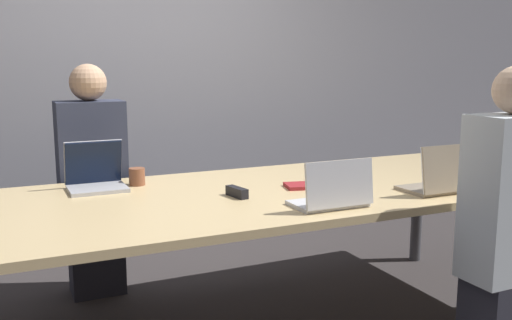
{
  "coord_description": "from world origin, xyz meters",
  "views": [
    {
      "loc": [
        -0.98,
        -2.7,
        1.44
      ],
      "look_at": [
        0.31,
        0.1,
        0.91
      ],
      "focal_mm": 40.0,
      "sensor_mm": 36.0,
      "label": 1
    }
  ],
  "objects_px": {
    "laptop_far_midleft": "(96,175)",
    "person_far_midleft": "(93,184)",
    "bottle_near_right": "(463,166)",
    "person_near_right": "(507,226)",
    "stapler": "(237,192)",
    "laptop_near_midright": "(333,194)",
    "cup_far_midleft": "(137,177)",
    "laptop_near_right": "(441,179)"
  },
  "relations": [
    {
      "from": "person_near_right",
      "to": "laptop_near_midright",
      "type": "xyz_separation_m",
      "value": [
        -0.68,
        0.41,
        0.13
      ]
    },
    {
      "from": "stapler",
      "to": "laptop_near_right",
      "type": "bearing_deg",
      "value": -30.16
    },
    {
      "from": "bottle_near_right",
      "to": "stapler",
      "type": "bearing_deg",
      "value": 170.68
    },
    {
      "from": "laptop_near_right",
      "to": "laptop_near_midright",
      "type": "xyz_separation_m",
      "value": [
        -0.69,
        -0.03,
        -0.01
      ]
    },
    {
      "from": "laptop_near_midright",
      "to": "stapler",
      "type": "distance_m",
      "value": 0.51
    },
    {
      "from": "person_near_right",
      "to": "laptop_far_midleft",
      "type": "xyz_separation_m",
      "value": [
        -1.63,
        1.3,
        0.14
      ]
    },
    {
      "from": "cup_far_midleft",
      "to": "stapler",
      "type": "height_order",
      "value": "cup_far_midleft"
    },
    {
      "from": "laptop_far_midleft",
      "to": "laptop_near_midright",
      "type": "bearing_deg",
      "value": -43.26
    },
    {
      "from": "person_far_midleft",
      "to": "laptop_near_midright",
      "type": "xyz_separation_m",
      "value": [
        0.9,
        -1.31,
        0.13
      ]
    },
    {
      "from": "bottle_near_right",
      "to": "cup_far_midleft",
      "type": "height_order",
      "value": "bottle_near_right"
    },
    {
      "from": "person_near_right",
      "to": "cup_far_midleft",
      "type": "bearing_deg",
      "value": -42.79
    },
    {
      "from": "person_far_midleft",
      "to": "cup_far_midleft",
      "type": "height_order",
      "value": "person_far_midleft"
    },
    {
      "from": "bottle_near_right",
      "to": "laptop_near_right",
      "type": "bearing_deg",
      "value": -153.59
    },
    {
      "from": "laptop_near_midright",
      "to": "stapler",
      "type": "height_order",
      "value": "laptop_near_midright"
    },
    {
      "from": "cup_far_midleft",
      "to": "laptop_near_right",
      "type": "bearing_deg",
      "value": -31.41
    },
    {
      "from": "person_near_right",
      "to": "stapler",
      "type": "distance_m",
      "value": 1.3
    },
    {
      "from": "bottle_near_right",
      "to": "laptop_near_midright",
      "type": "relative_size",
      "value": 0.62
    },
    {
      "from": "bottle_near_right",
      "to": "person_near_right",
      "type": "bearing_deg",
      "value": -117.05
    },
    {
      "from": "laptop_near_right",
      "to": "laptop_near_midright",
      "type": "relative_size",
      "value": 0.97
    },
    {
      "from": "laptop_far_midleft",
      "to": "cup_far_midleft",
      "type": "xyz_separation_m",
      "value": [
        0.23,
        -0.0,
        -0.03
      ]
    },
    {
      "from": "bottle_near_right",
      "to": "cup_far_midleft",
      "type": "xyz_separation_m",
      "value": [
        -1.71,
        0.71,
        -0.05
      ]
    },
    {
      "from": "person_far_midleft",
      "to": "laptop_near_midright",
      "type": "relative_size",
      "value": 4.0
    },
    {
      "from": "bottle_near_right",
      "to": "laptop_near_midright",
      "type": "height_order",
      "value": "laptop_near_midright"
    },
    {
      "from": "laptop_near_midright",
      "to": "stapler",
      "type": "bearing_deg",
      "value": -50.4
    },
    {
      "from": "person_far_midleft",
      "to": "stapler",
      "type": "relative_size",
      "value": 9.21
    },
    {
      "from": "laptop_far_midleft",
      "to": "person_far_midleft",
      "type": "relative_size",
      "value": 0.21
    },
    {
      "from": "person_near_right",
      "to": "bottle_near_right",
      "type": "bearing_deg",
      "value": -117.05
    },
    {
      "from": "laptop_far_midleft",
      "to": "person_far_midleft",
      "type": "bearing_deg",
      "value": 83.62
    },
    {
      "from": "laptop_near_midright",
      "to": "person_far_midleft",
      "type": "bearing_deg",
      "value": -55.54
    },
    {
      "from": "person_far_midleft",
      "to": "stapler",
      "type": "distance_m",
      "value": 1.09
    },
    {
      "from": "person_near_right",
      "to": "laptop_far_midleft",
      "type": "height_order",
      "value": "person_near_right"
    },
    {
      "from": "laptop_near_right",
      "to": "cup_far_midleft",
      "type": "height_order",
      "value": "laptop_near_right"
    },
    {
      "from": "laptop_near_right",
      "to": "bottle_near_right",
      "type": "distance_m",
      "value": 0.33
    },
    {
      "from": "bottle_near_right",
      "to": "person_far_midleft",
      "type": "xyz_separation_m",
      "value": [
        -1.89,
        1.13,
        -0.16
      ]
    },
    {
      "from": "person_near_right",
      "to": "stapler",
      "type": "relative_size",
      "value": 9.19
    },
    {
      "from": "person_far_midleft",
      "to": "person_near_right",
      "type": "bearing_deg",
      "value": -47.41
    },
    {
      "from": "person_near_right",
      "to": "cup_far_midleft",
      "type": "distance_m",
      "value": 1.92
    },
    {
      "from": "laptop_near_right",
      "to": "bottle_near_right",
      "type": "bearing_deg",
      "value": -153.59
    },
    {
      "from": "laptop_far_midleft",
      "to": "person_near_right",
      "type": "bearing_deg",
      "value": -38.61
    },
    {
      "from": "laptop_near_right",
      "to": "laptop_far_midleft",
      "type": "xyz_separation_m",
      "value": [
        -1.63,
        0.86,
        -0.0
      ]
    },
    {
      "from": "laptop_near_right",
      "to": "person_far_midleft",
      "type": "xyz_separation_m",
      "value": [
        -1.59,
        1.28,
        -0.14
      ]
    },
    {
      "from": "bottle_near_right",
      "to": "laptop_far_midleft",
      "type": "bearing_deg",
      "value": 159.76
    }
  ]
}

